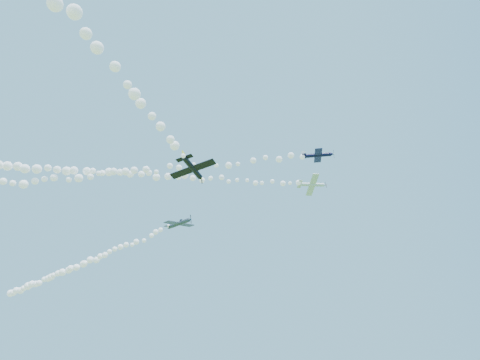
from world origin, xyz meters
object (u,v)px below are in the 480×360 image
(plane_grey, at_px, (179,223))
(plane_black, at_px, (193,168))
(plane_white, at_px, (312,185))
(plane_navy, at_px, (318,155))

(plane_grey, height_order, plane_black, plane_grey)
(plane_white, height_order, plane_black, plane_white)
(plane_white, height_order, plane_grey, plane_white)
(plane_black, bearing_deg, plane_grey, 30.83)
(plane_grey, bearing_deg, plane_black, -39.73)
(plane_white, relative_size, plane_grey, 0.87)
(plane_black, bearing_deg, plane_white, -21.03)
(plane_navy, distance_m, plane_black, 29.71)
(plane_white, bearing_deg, plane_black, -137.18)
(plane_navy, distance_m, plane_grey, 36.91)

